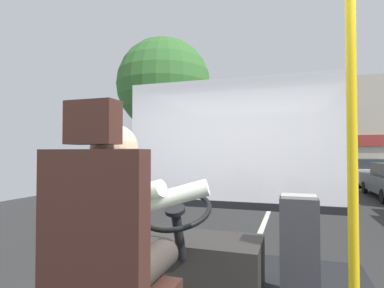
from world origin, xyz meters
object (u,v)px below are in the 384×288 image
Objects in this scene: steering_console at (193,260)px; parked_car_white at (365,171)px; driver_seat at (106,276)px; bus_driver at (120,228)px; fare_box at (299,248)px; parked_car_silver at (353,167)px; handrail_pole at (353,174)px.

steering_console reaches higher than parked_car_white.
driver_seat reaches higher than bus_driver.
fare_box is (0.82, 1.14, -0.35)m from bus_driver.
bus_driver is at bearing -125.73° from fare_box.
steering_console reaches higher than fare_box.
parked_car_white is at bearing 77.18° from fare_box.
parked_car_white is at bearing 75.38° from bus_driver.
steering_console is 21.65m from parked_car_silver.
steering_console is 0.84m from fare_box.
driver_seat is 0.35× the size of parked_car_silver.
fare_box is 0.21× the size of parked_car_silver.
handrail_pole reaches higher than bus_driver.
handrail_pole is at bearing -41.48° from steering_console.
bus_driver is (-0.00, 0.11, 0.18)m from driver_seat.
parked_car_silver is at bearing 77.97° from driver_seat.
steering_console is at bearing -178.45° from fare_box.
steering_console is 1.58m from handrail_pole.
steering_console reaches higher than parked_car_silver.
bus_driver is 0.17× the size of parked_car_white.
handrail_pole is (1.03, -0.91, 0.78)m from steering_console.
parked_car_white is at bearing 74.38° from steering_console.
driver_seat is at bearing -90.00° from steering_console.
parked_car_white is (4.39, 16.85, -0.65)m from bus_driver.
steering_console is (-0.00, 1.24, -0.34)m from driver_seat.
fare_box is 16.10m from parked_car_white.
handrail_pole is at bearing -99.62° from parked_car_silver.
parked_car_silver is at bearing 80.38° from handrail_pole.
fare_box is (-0.21, 0.93, -0.62)m from handrail_pole.
fare_box is at bearing 56.82° from driver_seat.
driver_seat is at bearing -90.00° from bus_driver.
driver_seat is at bearing -104.53° from parked_car_white.
bus_driver is 0.39× the size of handrail_pole.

